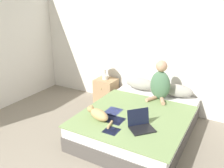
# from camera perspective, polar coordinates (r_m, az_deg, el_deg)

# --- Properties ---
(wall_back) EXTENTS (5.97, 0.05, 2.55)m
(wall_back) POSITION_cam_1_polar(r_m,az_deg,el_deg) (4.90, 7.74, 8.89)
(wall_back) COLOR silver
(wall_back) RESTS_ON ground_plane
(bed) EXTENTS (1.67, 2.13, 0.43)m
(bed) POSITION_cam_1_polar(r_m,az_deg,el_deg) (4.13, 6.40, -9.11)
(bed) COLOR #4C4742
(bed) RESTS_ON ground_plane
(pillow_near) EXTENTS (0.63, 0.26, 0.24)m
(pillow_near) POSITION_cam_1_polar(r_m,az_deg,el_deg) (4.88, 6.91, 0.06)
(pillow_near) COLOR gray
(pillow_near) RESTS_ON bed
(pillow_far) EXTENTS (0.63, 0.26, 0.24)m
(pillow_far) POSITION_cam_1_polar(r_m,az_deg,el_deg) (4.67, 15.18, -1.47)
(pillow_far) COLOR gray
(pillow_far) RESTS_ON bed
(person_sitting) EXTENTS (0.38, 0.37, 0.74)m
(person_sitting) POSITION_cam_1_polar(r_m,az_deg,el_deg) (4.40, 11.53, 0.28)
(person_sitting) COLOR #476B4C
(person_sitting) RESTS_ON bed
(cat_tabby) EXTENTS (0.53, 0.32, 0.18)m
(cat_tabby) POSITION_cam_1_polar(r_m,az_deg,el_deg) (3.71, -3.36, -7.24)
(cat_tabby) COLOR tan
(cat_tabby) RESTS_ON bed
(laptop_open) EXTENTS (0.45, 0.45, 0.26)m
(laptop_open) POSITION_cam_1_polar(r_m,az_deg,el_deg) (3.50, 6.93, -9.74)
(laptop_open) COLOR black
(laptop_open) RESTS_ON bed
(nightstand) EXTENTS (0.44, 0.43, 0.53)m
(nightstand) POSITION_cam_1_polar(r_m,az_deg,el_deg) (5.28, -1.46, -1.58)
(nightstand) COLOR tan
(nightstand) RESTS_ON ground_plane
(table_lamp) EXTENTS (0.33, 0.33, 0.44)m
(table_lamp) POSITION_cam_1_polar(r_m,az_deg,el_deg) (5.09, -1.68, 4.65)
(table_lamp) COLOR beige
(table_lamp) RESTS_ON nightstand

